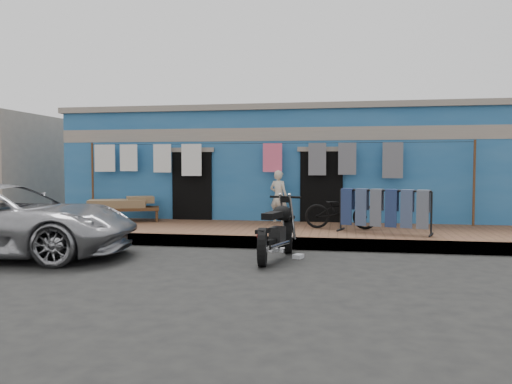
{
  "coord_description": "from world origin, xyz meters",
  "views": [
    {
      "loc": [
        1.85,
        -8.6,
        1.71
      ],
      "look_at": [
        0.0,
        2.0,
        1.15
      ],
      "focal_mm": 35.0,
      "sensor_mm": 36.0,
      "label": 1
    }
  ],
  "objects_px": {
    "seated_person": "(279,196)",
    "charpoy": "(125,210)",
    "car": "(3,219)",
    "jeans_rack": "(384,210)",
    "bicycle": "(341,206)",
    "motorcycle": "(276,228)"
  },
  "relations": [
    {
      "from": "bicycle",
      "to": "jeans_rack",
      "type": "height_order",
      "value": "bicycle"
    },
    {
      "from": "car",
      "to": "charpoy",
      "type": "relative_size",
      "value": 2.47
    },
    {
      "from": "car",
      "to": "charpoy",
      "type": "xyz_separation_m",
      "value": [
        0.65,
        3.94,
        -0.15
      ]
    },
    {
      "from": "seated_person",
      "to": "charpoy",
      "type": "distance_m",
      "value": 4.07
    },
    {
      "from": "car",
      "to": "seated_person",
      "type": "relative_size",
      "value": 3.74
    },
    {
      "from": "motorcycle",
      "to": "jeans_rack",
      "type": "relative_size",
      "value": 0.88
    },
    {
      "from": "bicycle",
      "to": "motorcycle",
      "type": "height_order",
      "value": "bicycle"
    },
    {
      "from": "bicycle",
      "to": "motorcycle",
      "type": "bearing_deg",
      "value": 158.16
    },
    {
      "from": "charpoy",
      "to": "jeans_rack",
      "type": "height_order",
      "value": "jeans_rack"
    },
    {
      "from": "motorcycle",
      "to": "charpoy",
      "type": "bearing_deg",
      "value": 155.92
    },
    {
      "from": "seated_person",
      "to": "bicycle",
      "type": "bearing_deg",
      "value": 168.46
    },
    {
      "from": "car",
      "to": "charpoy",
      "type": "height_order",
      "value": "car"
    },
    {
      "from": "car",
      "to": "seated_person",
      "type": "xyz_separation_m",
      "value": [
        4.68,
        4.4,
        0.21
      ]
    },
    {
      "from": "car",
      "to": "bicycle",
      "type": "xyz_separation_m",
      "value": [
        6.28,
        3.33,
        0.07
      ]
    },
    {
      "from": "seated_person",
      "to": "motorcycle",
      "type": "bearing_deg",
      "value": 118.98
    },
    {
      "from": "motorcycle",
      "to": "jeans_rack",
      "type": "height_order",
      "value": "jeans_rack"
    },
    {
      "from": "seated_person",
      "to": "charpoy",
      "type": "bearing_deg",
      "value": 28.85
    },
    {
      "from": "motorcycle",
      "to": "bicycle",
      "type": "bearing_deg",
      "value": 79.32
    },
    {
      "from": "motorcycle",
      "to": "car",
      "type": "bearing_deg",
      "value": -160.58
    },
    {
      "from": "seated_person",
      "to": "charpoy",
      "type": "relative_size",
      "value": 0.66
    },
    {
      "from": "car",
      "to": "motorcycle",
      "type": "relative_size",
      "value": 2.73
    },
    {
      "from": "charpoy",
      "to": "jeans_rack",
      "type": "relative_size",
      "value": 0.98
    }
  ]
}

